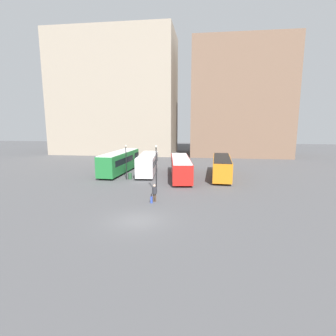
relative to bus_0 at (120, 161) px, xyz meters
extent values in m
plane|color=#4C4C4F|center=(7.76, -19.43, -1.78)|extent=(160.00, 160.00, 0.00)
cube|color=tan|center=(-9.25, 26.09, 12.63)|extent=(29.71, 14.39, 28.81)
cube|color=#7F604C|center=(20.94, 26.09, 11.09)|extent=(22.07, 14.69, 25.73)
cube|color=#237A38|center=(-0.01, -0.10, -0.04)|extent=(3.05, 11.98, 2.90)
cube|color=black|center=(0.24, 4.76, 0.32)|extent=(2.61, 2.30, 1.10)
cube|color=black|center=(-0.06, -1.17, 0.32)|extent=(2.87, 7.71, 0.87)
cube|color=white|center=(-0.01, -0.10, 1.44)|extent=(2.84, 11.73, 0.08)
cylinder|color=black|center=(0.18, 3.57, -1.26)|extent=(2.41, 1.15, 1.03)
cylinder|color=black|center=(-0.19, -3.78, -1.26)|extent=(2.41, 1.15, 1.03)
cube|color=silver|center=(4.53, -0.60, -0.17)|extent=(3.37, 9.75, 2.67)
cube|color=black|center=(4.13, 3.29, 0.17)|extent=(2.61, 2.00, 1.01)
cube|color=black|center=(4.62, -1.46, 0.17)|extent=(3.05, 6.33, 0.80)
cube|color=white|center=(4.53, -0.60, 1.21)|extent=(3.16, 9.54, 0.08)
cylinder|color=black|center=(4.23, 2.34, -1.27)|extent=(2.40, 1.24, 1.01)
cylinder|color=black|center=(4.83, -3.55, -1.27)|extent=(2.40, 1.24, 1.01)
cube|color=red|center=(9.72, -2.47, -0.28)|extent=(4.15, 12.38, 2.48)
cube|color=black|center=(9.03, 2.47, 0.02)|extent=(2.83, 2.56, 0.94)
cube|color=black|center=(9.87, -3.55, 0.02)|extent=(3.58, 8.05, 0.74)
cube|color=white|center=(9.72, -2.47, 0.99)|extent=(3.92, 12.11, 0.08)
cylinder|color=black|center=(9.20, 1.26, -1.31)|extent=(2.51, 1.25, 0.93)
cylinder|color=black|center=(10.24, -6.20, -1.31)|extent=(2.51, 1.25, 0.93)
cube|color=orange|center=(15.52, -1.24, -0.25)|extent=(2.90, 11.39, 2.48)
cube|color=black|center=(15.72, 3.39, 0.06)|extent=(2.55, 2.18, 0.94)
cube|color=black|center=(15.48, -2.26, 0.06)|extent=(2.76, 7.33, 0.75)
cube|color=black|center=(15.52, -1.24, 1.03)|extent=(2.70, 11.16, 0.08)
cylinder|color=black|center=(15.67, 2.26, -1.26)|extent=(2.37, 1.13, 1.03)
cylinder|color=black|center=(15.37, -4.74, -1.26)|extent=(2.37, 1.13, 1.03)
cylinder|color=#4C3828|center=(8.08, -14.19, -1.38)|extent=(0.17, 0.17, 0.79)
cylinder|color=#4C3828|center=(8.25, -14.17, -1.38)|extent=(0.17, 0.17, 0.79)
cylinder|color=#2D2D33|center=(8.16, -14.18, -0.64)|extent=(0.50, 0.50, 0.69)
sphere|color=beige|center=(8.16, -14.18, -0.16)|extent=(0.26, 0.26, 0.26)
cube|color=#334CB2|center=(7.97, -14.65, -1.44)|extent=(0.24, 0.36, 0.67)
cube|color=black|center=(7.98, -14.77, -0.96)|extent=(0.11, 0.04, 0.30)
cylinder|color=black|center=(2.46, -4.74, 0.48)|extent=(0.12, 0.12, 4.52)
sphere|color=beige|center=(2.46, -4.74, 2.83)|extent=(0.28, 0.28, 0.28)
cylinder|color=black|center=(7.75, -10.87, 0.77)|extent=(0.12, 0.12, 5.10)
sphere|color=beige|center=(7.75, -10.87, 3.41)|extent=(0.28, 0.28, 0.28)
cylinder|color=#285633|center=(2.87, -4.46, -1.35)|extent=(0.52, 0.52, 0.85)
camera|label=1|loc=(12.95, -38.93, 6.07)|focal=28.00mm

